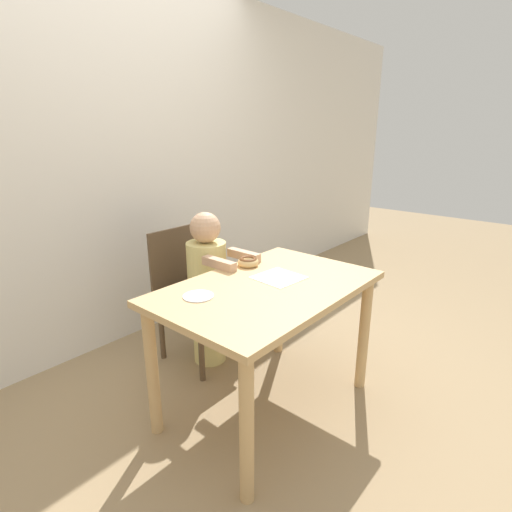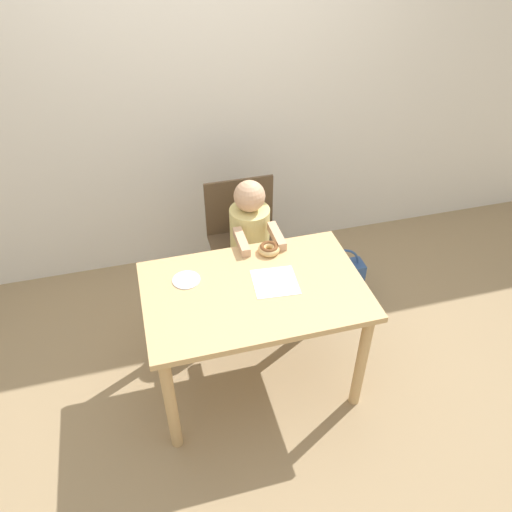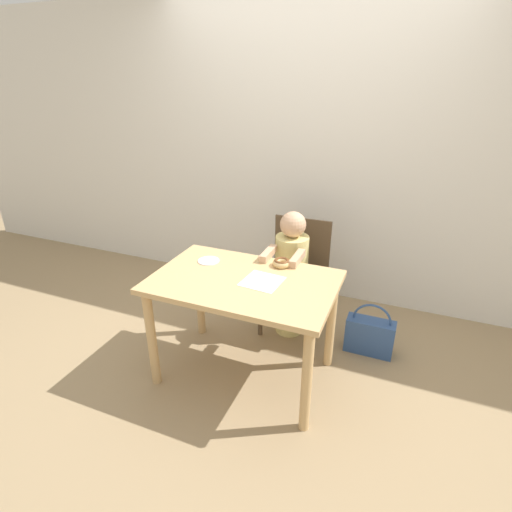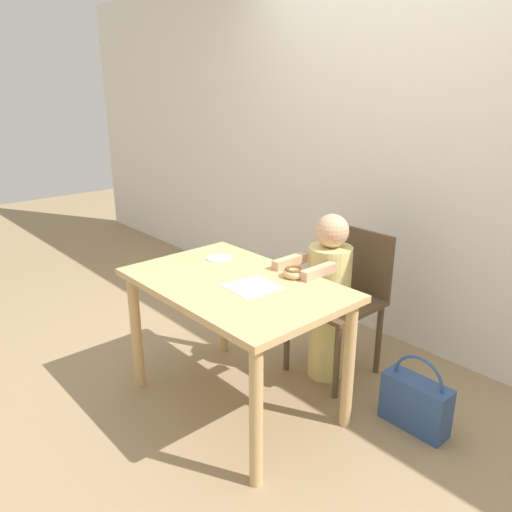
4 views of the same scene
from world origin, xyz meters
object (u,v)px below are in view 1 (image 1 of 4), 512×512
(chair, at_px, (195,289))
(donut, at_px, (248,261))
(child_figure, at_px, (208,289))
(handbag, at_px, (272,310))

(chair, relative_size, donut, 7.13)
(chair, xyz_separation_m, child_figure, (-0.00, -0.13, 0.04))
(child_figure, height_order, handbag, child_figure)
(donut, height_order, handbag, donut)
(child_figure, bearing_deg, chair, 90.00)
(child_figure, height_order, donut, child_figure)
(handbag, bearing_deg, chair, 165.93)
(child_figure, distance_m, donut, 0.40)
(handbag, bearing_deg, child_figure, 177.27)
(chair, xyz_separation_m, donut, (0.03, -0.44, 0.28))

